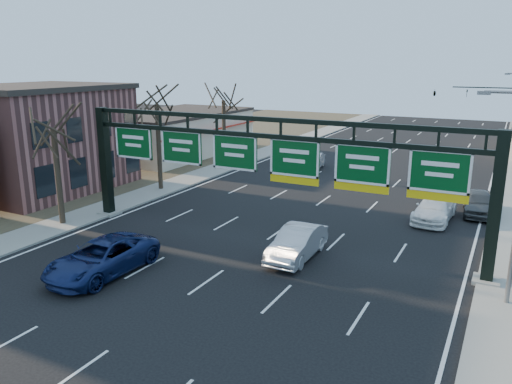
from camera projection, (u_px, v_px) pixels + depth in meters
The scene contains 16 objects.
ground at pixel (182, 299), 21.77m from camera, with size 160.00×160.00×0.00m, color black.
sidewalk_left at pixel (196, 177), 44.62m from camera, with size 3.00×120.00×0.12m, color gray.
dirt_strip_left at pixel (95, 164), 50.07m from camera, with size 21.00×120.00×0.06m, color #473D2B.
lane_markings at pixel (332, 194), 38.93m from camera, with size 21.60×120.00×0.01m, color white.
sign_gantry at pixel (266, 163), 27.38m from camera, with size 24.60×1.20×7.20m.
brick_block at pixel (40, 138), 39.73m from camera, with size 10.40×12.40×8.30m.
cream_strip at pixel (176, 132), 55.63m from camera, with size 10.90×18.40×4.70m.
tree_gantry at pixel (51, 112), 29.95m from camera, with size 3.60×3.60×8.48m.
tree_mid at pixel (156, 91), 38.35m from camera, with size 3.60×3.60×9.24m.
tree_far at pixel (223, 89), 47.02m from camera, with size 3.60×3.60×8.86m.
traffic_signal_mast at pixel (464, 97), 65.03m from camera, with size 10.16×0.54×7.00m.
car_blue_suv at pixel (102, 258), 24.21m from camera, with size 2.78×6.02×1.67m, color #121F51.
car_silver_sedan at pixel (297, 243), 26.19m from camera, with size 1.73×4.97×1.64m, color #B7B6BC.
car_white_wagon at pixel (435, 208), 32.48m from camera, with size 2.19×5.39×1.56m, color white.
car_grey_far at pixel (479, 203), 33.69m from camera, with size 1.93×4.80×1.64m, color #3E4143.
car_silver_distant at pixel (313, 161), 48.00m from camera, with size 1.55×4.46×1.47m, color silver.
Camera 1 is at (12.04, -16.12, 10.08)m, focal length 35.00 mm.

